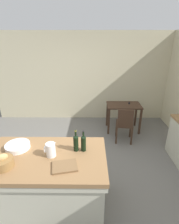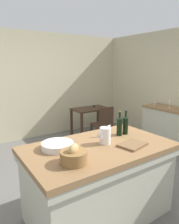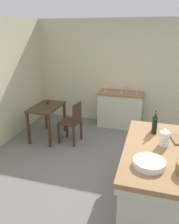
{
  "view_description": "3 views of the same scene",
  "coord_description": "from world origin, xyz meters",
  "px_view_note": "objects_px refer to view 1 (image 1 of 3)",
  "views": [
    {
      "loc": [
        0.29,
        -2.6,
        2.39
      ],
      "look_at": [
        0.26,
        0.39,
        1.11
      ],
      "focal_mm": 27.75,
      "sensor_mm": 36.0,
      "label": 1
    },
    {
      "loc": [
        -1.68,
        -2.43,
        1.79
      ],
      "look_at": [
        0.36,
        0.61,
        0.97
      ],
      "focal_mm": 33.01,
      "sensor_mm": 36.0,
      "label": 2
    },
    {
      "loc": [
        -2.95,
        -0.43,
        2.3
      ],
      "look_at": [
        0.31,
        0.52,
        1.04
      ],
      "focal_mm": 35.12,
      "sensor_mm": 36.0,
      "label": 3
    }
  ],
  "objects_px": {
    "island_table": "(47,179)",
    "wash_bowl": "(18,146)",
    "cutting_board": "(65,166)",
    "wooden_chair": "(125,124)",
    "bread_basket": "(3,162)",
    "writing_desk": "(124,109)",
    "wine_bottle_dark": "(83,143)",
    "pitcher": "(51,150)",
    "wine_bottle_amber": "(76,143)"
  },
  "relations": [
    {
      "from": "wooden_chair",
      "to": "cutting_board",
      "type": "bearing_deg",
      "value": -119.54
    },
    {
      "from": "bread_basket",
      "to": "writing_desk",
      "type": "bearing_deg",
      "value": 53.13
    },
    {
      "from": "pitcher",
      "to": "cutting_board",
      "type": "height_order",
      "value": "pitcher"
    },
    {
      "from": "island_table",
      "to": "wash_bowl",
      "type": "relative_size",
      "value": 4.81
    },
    {
      "from": "wash_bowl",
      "to": "cutting_board",
      "type": "bearing_deg",
      "value": -27.93
    },
    {
      "from": "wash_bowl",
      "to": "wine_bottle_amber",
      "type": "bearing_deg",
      "value": -2.84
    },
    {
      "from": "island_table",
      "to": "writing_desk",
      "type": "xyz_separation_m",
      "value": [
        1.52,
        2.42,
        0.14
      ]
    },
    {
      "from": "pitcher",
      "to": "island_table",
      "type": "bearing_deg",
      "value": -173.88
    },
    {
      "from": "pitcher",
      "to": "wash_bowl",
      "type": "bearing_deg",
      "value": 162.22
    },
    {
      "from": "island_table",
      "to": "wash_bowl",
      "type": "bearing_deg",
      "value": 157.78
    },
    {
      "from": "writing_desk",
      "to": "cutting_board",
      "type": "distance_m",
      "value": 2.91
    },
    {
      "from": "wine_bottle_amber",
      "to": "pitcher",
      "type": "bearing_deg",
      "value": -159.34
    },
    {
      "from": "writing_desk",
      "to": "wine_bottle_amber",
      "type": "height_order",
      "value": "wine_bottle_amber"
    },
    {
      "from": "wooden_chair",
      "to": "bread_basket",
      "type": "xyz_separation_m",
      "value": [
        -1.9,
        -2.01,
        0.48
      ]
    },
    {
      "from": "wine_bottle_dark",
      "to": "wine_bottle_amber",
      "type": "distance_m",
      "value": 0.11
    },
    {
      "from": "wooden_chair",
      "to": "pitcher",
      "type": "distance_m",
      "value": 2.29
    },
    {
      "from": "writing_desk",
      "to": "pitcher",
      "type": "relative_size",
      "value": 3.82
    },
    {
      "from": "island_table",
      "to": "cutting_board",
      "type": "xyz_separation_m",
      "value": [
        0.31,
        -0.22,
        0.43
      ]
    },
    {
      "from": "pitcher",
      "to": "cutting_board",
      "type": "relative_size",
      "value": 0.77
    },
    {
      "from": "wash_bowl",
      "to": "pitcher",
      "type": "bearing_deg",
      "value": -17.78
    },
    {
      "from": "bread_basket",
      "to": "wine_bottle_dark",
      "type": "relative_size",
      "value": 0.8
    },
    {
      "from": "cutting_board",
      "to": "wash_bowl",
      "type": "bearing_deg",
      "value": 152.07
    },
    {
      "from": "wooden_chair",
      "to": "pitcher",
      "type": "bearing_deg",
      "value": -127.31
    },
    {
      "from": "island_table",
      "to": "wash_bowl",
      "type": "distance_m",
      "value": 0.65
    },
    {
      "from": "island_table",
      "to": "wooden_chair",
      "type": "xyz_separation_m",
      "value": [
        1.45,
        1.79,
        0.01
      ]
    },
    {
      "from": "wine_bottle_dark",
      "to": "writing_desk",
      "type": "bearing_deg",
      "value": 66.58
    },
    {
      "from": "wash_bowl",
      "to": "bread_basket",
      "type": "distance_m",
      "value": 0.4
    },
    {
      "from": "bread_basket",
      "to": "pitcher",
      "type": "bearing_deg",
      "value": 22.69
    },
    {
      "from": "island_table",
      "to": "wash_bowl",
      "type": "height_order",
      "value": "wash_bowl"
    },
    {
      "from": "island_table",
      "to": "wine_bottle_dark",
      "type": "height_order",
      "value": "wine_bottle_dark"
    },
    {
      "from": "wine_bottle_amber",
      "to": "cutting_board",
      "type": "bearing_deg",
      "value": -107.99
    },
    {
      "from": "pitcher",
      "to": "wine_bottle_amber",
      "type": "bearing_deg",
      "value": 20.66
    },
    {
      "from": "wooden_chair",
      "to": "wine_bottle_amber",
      "type": "distance_m",
      "value": 2.02
    },
    {
      "from": "island_table",
      "to": "pitcher",
      "type": "relative_size",
      "value": 7.17
    },
    {
      "from": "writing_desk",
      "to": "cutting_board",
      "type": "bearing_deg",
      "value": -114.67
    },
    {
      "from": "wine_bottle_dark",
      "to": "wine_bottle_amber",
      "type": "height_order",
      "value": "wine_bottle_amber"
    },
    {
      "from": "bread_basket",
      "to": "wine_bottle_dark",
      "type": "distance_m",
      "value": 1.05
    },
    {
      "from": "island_table",
      "to": "writing_desk",
      "type": "bearing_deg",
      "value": 57.85
    },
    {
      "from": "wash_bowl",
      "to": "cutting_board",
      "type": "xyz_separation_m",
      "value": [
        0.75,
        -0.4,
        -0.02
      ]
    },
    {
      "from": "wine_bottle_amber",
      "to": "wine_bottle_dark",
      "type": "bearing_deg",
      "value": 0.4
    },
    {
      "from": "writing_desk",
      "to": "wine_bottle_amber",
      "type": "xyz_separation_m",
      "value": [
        -1.09,
        -2.28,
        0.41
      ]
    },
    {
      "from": "writing_desk",
      "to": "pitcher",
      "type": "bearing_deg",
      "value": -120.7
    },
    {
      "from": "island_table",
      "to": "pitcher",
      "type": "distance_m",
      "value": 0.52
    },
    {
      "from": "island_table",
      "to": "wine_bottle_dark",
      "type": "relative_size",
      "value": 5.28
    },
    {
      "from": "wash_bowl",
      "to": "wine_bottle_amber",
      "type": "height_order",
      "value": "wine_bottle_amber"
    },
    {
      "from": "writing_desk",
      "to": "pitcher",
      "type": "distance_m",
      "value": 2.82
    },
    {
      "from": "cutting_board",
      "to": "island_table",
      "type": "bearing_deg",
      "value": 144.93
    },
    {
      "from": "wine_bottle_dark",
      "to": "wash_bowl",
      "type": "bearing_deg",
      "value": 177.52
    },
    {
      "from": "writing_desk",
      "to": "bread_basket",
      "type": "bearing_deg",
      "value": -126.87
    },
    {
      "from": "wash_bowl",
      "to": "cutting_board",
      "type": "distance_m",
      "value": 0.84
    }
  ]
}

